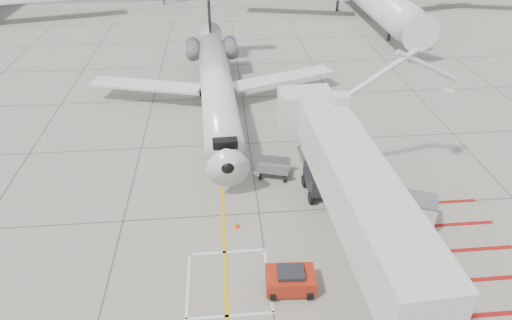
{
  "coord_description": "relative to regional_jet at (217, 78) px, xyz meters",
  "views": [
    {
      "loc": [
        -1.91,
        -15.35,
        16.92
      ],
      "look_at": [
        0.0,
        6.0,
        2.5
      ],
      "focal_mm": 30.0,
      "sensor_mm": 36.0,
      "label": 1
    }
  ],
  "objects": [
    {
      "name": "ground_plane",
      "position": [
        2.15,
        -15.79,
        -3.72
      ],
      "size": [
        260.0,
        260.0,
        0.0
      ],
      "primitive_type": "plane",
      "color": "gray",
      "rests_on": "ground"
    },
    {
      "name": "regional_jet",
      "position": [
        0.0,
        0.0,
        0.0
      ],
      "size": [
        23.7,
        29.34,
        7.45
      ],
      "primitive_type": null,
      "rotation": [
        0.0,
        0.0,
        0.04
      ],
      "color": "silver",
      "rests_on": "ground_plane"
    },
    {
      "name": "jet_bridge",
      "position": [
        6.65,
        -16.03,
        -0.03
      ],
      "size": [
        9.64,
        18.89,
        7.39
      ],
      "primitive_type": null,
      "rotation": [
        0.0,
        0.0,
        0.05
      ],
      "color": "silver",
      "rests_on": "ground_plane"
    },
    {
      "name": "pushback_tug",
      "position": [
        3.12,
        -17.51,
        -3.04
      ],
      "size": [
        2.42,
        1.59,
        1.37
      ],
      "primitive_type": null,
      "rotation": [
        0.0,
        0.0,
        -0.06
      ],
      "color": "#A72110",
      "rests_on": "ground_plane"
    },
    {
      "name": "baggage_cart",
      "position": [
        3.48,
        -8.12,
        -3.07
      ],
      "size": [
        2.34,
        1.81,
        1.3
      ],
      "primitive_type": null,
      "rotation": [
        0.0,
        0.0,
        -0.27
      ],
      "color": "slate",
      "rests_on": "ground_plane"
    },
    {
      "name": "ground_power_unit",
      "position": [
        10.58,
        -13.58,
        -2.71
      ],
      "size": [
        2.94,
        2.37,
        2.03
      ],
      "primitive_type": null,
      "rotation": [
        0.0,
        0.0,
        -0.4
      ],
      "color": "silver",
      "rests_on": "ground_plane"
    },
    {
      "name": "cone_nose",
      "position": [
        0.77,
        -12.9,
        -3.51
      ],
      "size": [
        0.31,
        0.31,
        0.43
      ],
      "primitive_type": "cone",
      "color": "#FF4E0D",
      "rests_on": "ground_plane"
    },
    {
      "name": "cone_side",
      "position": [
        3.21,
        -7.02,
        -3.49
      ],
      "size": [
        0.34,
        0.34,
        0.48
      ],
      "primitive_type": "cone",
      "color": "#FB4D0D",
      "rests_on": "ground_plane"
    }
  ]
}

